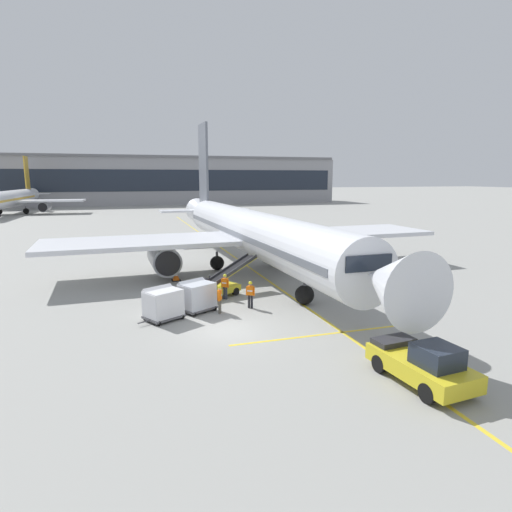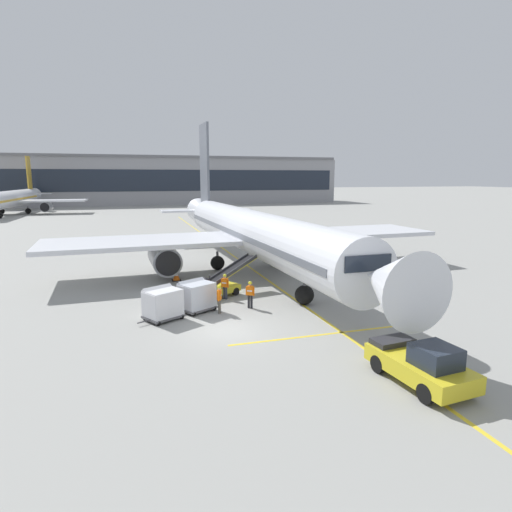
{
  "view_description": "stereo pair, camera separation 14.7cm",
  "coord_description": "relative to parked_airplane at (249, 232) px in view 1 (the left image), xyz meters",
  "views": [
    {
      "loc": [
        -5.12,
        -21.44,
        8.14
      ],
      "look_at": [
        3.59,
        6.4,
        2.77
      ],
      "focal_mm": 30.06,
      "sensor_mm": 36.0,
      "label": 1
    },
    {
      "loc": [
        -4.98,
        -21.49,
        8.14
      ],
      "look_at": [
        3.59,
        6.4,
        2.77
      ],
      "focal_mm": 30.06,
      "sensor_mm": 36.0,
      "label": 2
    }
  ],
  "objects": [
    {
      "name": "belt_loader",
      "position": [
        -4.51,
        -7.62,
        -2.62
      ],
      "size": [
        5.36,
        3.85,
        2.55
      ],
      "color": "gold",
      "rests_on": "ground"
    },
    {
      "name": "safety_cone_nose_mark",
      "position": [
        -5.08,
        -4.55,
        -3.07
      ],
      "size": [
        0.64,
        0.64,
        0.72
      ],
      "color": "black",
      "rests_on": "ground"
    },
    {
      "name": "baggage_cart_second",
      "position": [
        -8.66,
        -11.58,
        -2.43
      ],
      "size": [
        2.77,
        2.37,
        1.91
      ],
      "color": "#515156",
      "rests_on": "ground"
    },
    {
      "name": "ground_crew_marshaller",
      "position": [
        -5.26,
        -11.4,
        -2.43
      ],
      "size": [
        0.37,
        0.53,
        1.74
      ],
      "color": "#514C42",
      "rests_on": "ground"
    },
    {
      "name": "parked_airplane",
      "position": [
        0.0,
        0.0,
        0.0
      ],
      "size": [
        34.55,
        44.22,
        14.61
      ],
      "color": "silver",
      "rests_on": "ground"
    },
    {
      "name": "apron_guidance_line_lead_in",
      "position": [
        0.25,
        -0.83,
        -3.42
      ],
      "size": [
        0.2,
        110.0,
        0.01
      ],
      "color": "yellow",
      "rests_on": "ground"
    },
    {
      "name": "apron_guidance_line_stop_bar",
      "position": [
        0.03,
        -16.53,
        -3.42
      ],
      "size": [
        12.0,
        0.2,
        0.01
      ],
      "color": "yellow",
      "rests_on": "ground"
    },
    {
      "name": "distant_airplane",
      "position": [
        -34.01,
        71.29,
        -0.04
      ],
      "size": [
        30.88,
        40.2,
        13.41
      ],
      "color": "silver",
      "rests_on": "ground"
    },
    {
      "name": "ground_plane",
      "position": [
        -5.51,
        -14.44,
        -3.42
      ],
      "size": [
        600.0,
        600.0,
        0.0
      ],
      "primitive_type": "plane",
      "color": "gray"
    },
    {
      "name": "baggage_cart_lead",
      "position": [
        -6.52,
        -10.53,
        -2.43
      ],
      "size": [
        2.77,
        2.37,
        1.91
      ],
      "color": "#515156",
      "rests_on": "ground"
    },
    {
      "name": "safety_cone_engine_keepout",
      "position": [
        -6.78,
        -2.16,
        -3.04
      ],
      "size": [
        0.71,
        0.71,
        0.79
      ],
      "color": "black",
      "rests_on": "ground"
    },
    {
      "name": "ground_crew_by_carts",
      "position": [
        -4.25,
        -8.51,
        -2.43
      ],
      "size": [
        0.45,
        0.43,
        1.74
      ],
      "color": "#333847",
      "rests_on": "ground"
    },
    {
      "name": "safety_cone_wingtip",
      "position": [
        -6.47,
        -5.34,
        -3.11
      ],
      "size": [
        0.57,
        0.57,
        0.65
      ],
      "color": "black",
      "rests_on": "ground"
    },
    {
      "name": "pushback_tug",
      "position": [
        0.5,
        -22.59,
        -2.6
      ],
      "size": [
        2.49,
        4.57,
        1.83
      ],
      "color": "gold",
      "rests_on": "ground"
    },
    {
      "name": "ground_crew_by_loader",
      "position": [
        -3.2,
        -10.96,
        -2.43
      ],
      "size": [
        0.5,
        0.4,
        1.74
      ],
      "color": "black",
      "rests_on": "ground"
    },
    {
      "name": "terminal_building",
      "position": [
        -3.24,
        101.36,
        3.76
      ],
      "size": [
        119.14,
        16.32,
        14.47
      ],
      "color": "#939399",
      "rests_on": "ground"
    }
  ]
}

